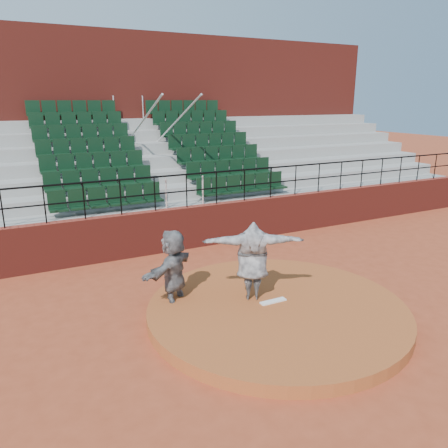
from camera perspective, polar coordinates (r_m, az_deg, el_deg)
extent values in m
plane|color=#9E4023|center=(9.62, 6.88, -11.76)|extent=(90.00, 90.00, 0.00)
cylinder|color=#A55025|center=(9.56, 6.91, -11.09)|extent=(5.50, 5.50, 0.25)
cube|color=white|center=(9.61, 6.43, -10.00)|extent=(0.60, 0.15, 0.03)
cube|color=maroon|center=(13.51, -4.79, -0.46)|extent=(24.00, 0.30, 1.30)
cylinder|color=black|center=(13.14, -4.96, 6.46)|extent=(24.00, 0.05, 0.05)
cylinder|color=black|center=(13.23, -4.91, 4.33)|extent=(24.00, 0.04, 0.04)
cylinder|color=black|center=(12.32, -27.00, 1.76)|extent=(0.04, 0.04, 1.00)
cylinder|color=black|center=(12.35, -22.38, 2.33)|extent=(0.04, 0.04, 1.00)
cylinder|color=black|center=(12.45, -17.82, 2.88)|extent=(0.04, 0.04, 1.00)
cylinder|color=black|center=(12.64, -13.35, 3.40)|extent=(0.04, 0.04, 1.00)
cylinder|color=black|center=(12.90, -9.03, 3.89)|extent=(0.04, 0.04, 1.00)
cylinder|color=black|center=(13.23, -4.91, 4.33)|extent=(0.04, 0.04, 1.00)
cylinder|color=black|center=(13.62, -0.99, 4.72)|extent=(0.04, 0.04, 1.00)
cylinder|color=black|center=(14.08, 2.68, 5.08)|extent=(0.04, 0.04, 1.00)
cylinder|color=black|center=(14.59, 6.12, 5.39)|extent=(0.04, 0.04, 1.00)
cylinder|color=black|center=(15.15, 9.32, 5.66)|extent=(0.04, 0.04, 1.00)
cylinder|color=black|center=(15.75, 12.28, 5.90)|extent=(0.04, 0.04, 1.00)
cylinder|color=black|center=(16.40, 15.02, 6.10)|extent=(0.04, 0.04, 1.00)
cylinder|color=black|center=(17.07, 17.56, 6.28)|extent=(0.04, 0.04, 1.00)
cylinder|color=black|center=(17.78, 19.89, 6.43)|extent=(0.04, 0.04, 1.00)
cylinder|color=black|center=(18.51, 22.05, 6.56)|extent=(0.04, 0.04, 1.00)
cylinder|color=black|center=(19.27, 24.04, 6.67)|extent=(0.04, 0.04, 1.00)
cylinder|color=black|center=(20.05, 25.87, 6.77)|extent=(0.04, 0.04, 1.00)
cube|color=gray|center=(14.02, -5.68, 0.14)|extent=(24.00, 0.85, 1.30)
cube|color=black|center=(13.17, -14.98, 3.17)|extent=(3.30, 0.48, 0.72)
cube|color=black|center=(14.73, 2.41, 5.01)|extent=(3.30, 0.48, 0.72)
cube|color=gray|center=(14.74, -6.91, 1.69)|extent=(24.00, 0.85, 1.70)
cube|color=black|center=(13.91, -15.85, 5.45)|extent=(3.30, 0.48, 0.72)
cube|color=black|center=(15.39, 0.87, 7.01)|extent=(3.30, 0.48, 0.72)
cube|color=gray|center=(15.47, -8.02, 3.09)|extent=(24.00, 0.85, 2.10)
cube|color=black|center=(14.68, -16.64, 7.49)|extent=(3.30, 0.48, 0.72)
cube|color=black|center=(16.09, -0.55, 8.84)|extent=(3.30, 0.48, 0.72)
cube|color=gray|center=(16.22, -9.03, 4.37)|extent=(24.00, 0.85, 2.50)
cube|color=black|center=(15.46, -17.35, 9.33)|extent=(3.30, 0.48, 0.72)
cube|color=black|center=(16.81, -1.86, 10.51)|extent=(3.30, 0.48, 0.72)
cube|color=gray|center=(16.98, -9.95, 5.53)|extent=(24.00, 0.85, 2.90)
cube|color=black|center=(16.26, -18.00, 10.99)|extent=(3.30, 0.48, 0.72)
cube|color=black|center=(17.55, -3.07, 12.04)|extent=(3.30, 0.48, 0.72)
cube|color=gray|center=(17.75, -10.80, 6.59)|extent=(24.00, 0.85, 3.30)
cube|color=black|center=(17.08, -18.60, 12.49)|extent=(3.30, 0.48, 0.72)
cube|color=black|center=(18.30, -4.19, 13.43)|extent=(3.30, 0.48, 0.72)
cube|color=gray|center=(18.53, -11.58, 7.56)|extent=(24.00, 0.85, 3.70)
cube|color=black|center=(17.90, -19.15, 13.85)|extent=(3.30, 0.48, 0.72)
cube|color=black|center=(19.08, -5.24, 14.71)|extent=(3.30, 0.48, 0.72)
cylinder|color=silver|center=(15.77, -11.49, 11.82)|extent=(0.06, 5.97, 2.46)
cylinder|color=silver|center=(16.13, -7.30, 12.09)|extent=(0.06, 5.97, 2.46)
cube|color=maroon|center=(20.23, -13.37, 12.98)|extent=(24.00, 3.00, 7.10)
imported|color=black|center=(9.41, 3.75, -4.81)|extent=(2.20, 1.41, 1.74)
imported|color=black|center=(9.52, -6.66, -6.02)|extent=(1.67, 1.46, 1.82)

